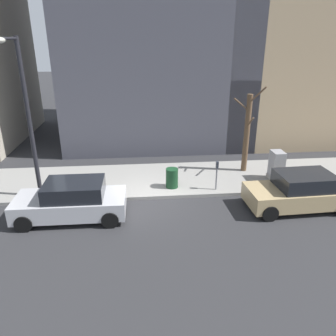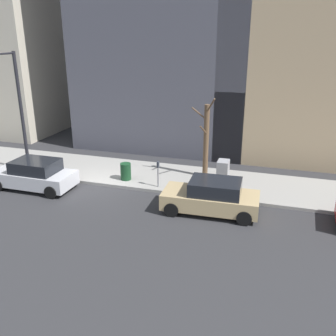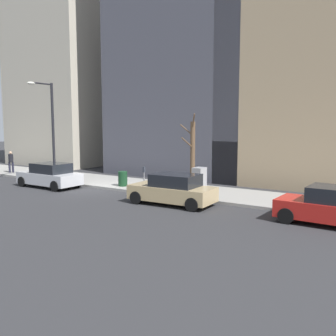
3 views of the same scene
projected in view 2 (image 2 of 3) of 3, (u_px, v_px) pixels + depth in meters
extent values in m
plane|color=#2B2B2D|center=(99.00, 186.00, 19.54)|extent=(120.00, 120.00, 0.00)
cube|color=gray|center=(115.00, 171.00, 21.31)|extent=(4.00, 36.00, 0.15)
cube|color=tan|center=(210.00, 200.00, 16.50)|extent=(1.96, 4.27, 0.70)
cube|color=black|center=(215.00, 187.00, 16.23)|extent=(1.68, 2.26, 0.60)
cylinder|color=black|center=(172.00, 210.00, 16.18)|extent=(0.24, 0.65, 0.64)
cylinder|color=black|center=(180.00, 194.00, 17.73)|extent=(0.24, 0.65, 0.64)
cylinder|color=black|center=(244.00, 218.00, 15.44)|extent=(0.24, 0.65, 0.64)
cylinder|color=black|center=(247.00, 201.00, 16.98)|extent=(0.24, 0.65, 0.64)
cube|color=#B7B7BC|center=(34.00, 178.00, 19.05)|extent=(1.82, 4.21, 0.70)
cube|color=black|center=(36.00, 166.00, 18.77)|extent=(1.61, 2.21, 0.60)
cylinder|color=black|center=(20.00, 173.00, 20.33)|extent=(0.22, 0.64, 0.64)
cylinder|color=black|center=(51.00, 192.00, 17.94)|extent=(0.22, 0.64, 0.64)
cylinder|color=black|center=(70.00, 180.00, 19.46)|extent=(0.22, 0.64, 0.64)
cylinder|color=slate|center=(158.00, 177.00, 18.84)|extent=(0.07, 0.07, 1.05)
cube|color=#2D333D|center=(158.00, 164.00, 18.61)|extent=(0.14, 0.10, 0.30)
cube|color=#A8A399|center=(222.00, 186.00, 18.90)|extent=(0.83, 0.61, 0.18)
cube|color=#939399|center=(223.00, 173.00, 18.65)|extent=(0.75, 0.55, 1.25)
cylinder|color=black|center=(22.00, 114.00, 20.14)|extent=(0.18, 0.18, 6.50)
cylinder|color=black|center=(3.00, 54.00, 18.34)|extent=(1.60, 0.10, 0.10)
cylinder|color=brown|center=(206.00, 142.00, 19.74)|extent=(0.28, 0.28, 3.92)
cylinder|color=brown|center=(203.00, 130.00, 19.03)|extent=(1.09, 0.21, 0.68)
cylinder|color=brown|center=(211.00, 106.00, 18.69)|extent=(0.74, 0.57, 0.90)
cylinder|color=brown|center=(199.00, 114.00, 19.30)|extent=(0.15, 0.84, 0.69)
cylinder|color=#14381E|center=(126.00, 171.00, 19.81)|extent=(0.56, 0.56, 0.90)
cube|color=tan|center=(324.00, 9.00, 23.65)|extent=(11.50, 11.50, 17.83)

